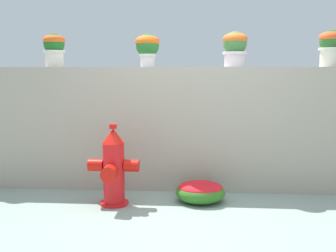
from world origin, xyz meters
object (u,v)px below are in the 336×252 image
(fire_hydrant, at_px, (113,168))
(flower_bush_left, at_px, (200,191))
(potted_plant_1, at_px, (54,47))
(potted_plant_2, at_px, (147,46))
(potted_plant_4, at_px, (331,45))
(potted_plant_3, at_px, (235,46))

(fire_hydrant, relative_size, flower_bush_left, 1.60)
(flower_bush_left, bearing_deg, fire_hydrant, -169.21)
(potted_plant_1, distance_m, potted_plant_2, 1.19)
(fire_hydrant, distance_m, flower_bush_left, 1.01)
(potted_plant_2, bearing_deg, potted_plant_4, 1.69)
(potted_plant_1, xyz_separation_m, flower_bush_left, (1.84, -0.60, -1.64))
(potted_plant_3, xyz_separation_m, potted_plant_4, (1.14, 0.05, 0.01))
(potted_plant_2, height_order, fire_hydrant, potted_plant_2)
(fire_hydrant, xyz_separation_m, flower_bush_left, (0.95, 0.18, -0.29))
(potted_plant_3, distance_m, potted_plant_4, 1.14)
(flower_bush_left, bearing_deg, potted_plant_4, 21.52)
(potted_plant_1, distance_m, potted_plant_3, 2.24)
(potted_plant_4, xyz_separation_m, flower_bush_left, (-1.54, -0.61, -1.64))
(flower_bush_left, bearing_deg, potted_plant_3, 54.23)
(potted_plant_2, height_order, flower_bush_left, potted_plant_2)
(fire_hydrant, bearing_deg, flower_bush_left, 10.79)
(potted_plant_2, distance_m, potted_plant_4, 2.20)
(potted_plant_1, xyz_separation_m, fire_hydrant, (0.89, -0.79, -1.35))
(potted_plant_4, bearing_deg, fire_hydrant, -162.44)
(potted_plant_3, height_order, fire_hydrant, potted_plant_3)
(fire_hydrant, height_order, flower_bush_left, fire_hydrant)
(potted_plant_3, bearing_deg, potted_plant_4, 2.62)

